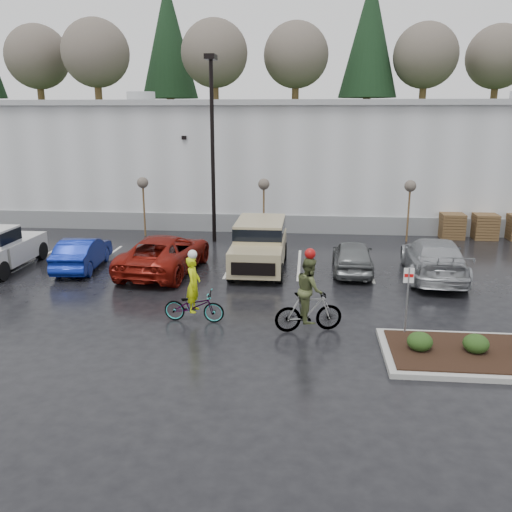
# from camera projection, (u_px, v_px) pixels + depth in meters

# --- Properties ---
(ground) EXTENTS (120.00, 120.00, 0.00)m
(ground) POSITION_uv_depth(u_px,v_px,m) (277.00, 335.00, 16.38)
(ground) COLOR black
(ground) RESTS_ON ground
(warehouse) EXTENTS (60.50, 15.50, 7.20)m
(warehouse) POSITION_uv_depth(u_px,v_px,m) (297.00, 156.00, 36.60)
(warehouse) COLOR silver
(warehouse) RESTS_ON ground
(wooded_ridge) EXTENTS (80.00, 25.00, 6.00)m
(wooded_ridge) POSITION_uv_depth(u_px,v_px,m) (302.00, 146.00, 58.89)
(wooded_ridge) COLOR #1D3917
(wooded_ridge) RESTS_ON ground
(lamppost) EXTENTS (0.50, 1.00, 9.22)m
(lamppost) POSITION_uv_depth(u_px,v_px,m) (212.00, 130.00, 26.84)
(lamppost) COLOR black
(lamppost) RESTS_ON ground
(sapling_west) EXTENTS (0.60, 0.60, 3.20)m
(sapling_west) POSITION_uv_depth(u_px,v_px,m) (143.00, 186.00, 28.93)
(sapling_west) COLOR #4F391F
(sapling_west) RESTS_ON ground
(sapling_mid) EXTENTS (0.60, 0.60, 3.20)m
(sapling_mid) POSITION_uv_depth(u_px,v_px,m) (264.00, 187.00, 28.33)
(sapling_mid) COLOR #4F391F
(sapling_mid) RESTS_ON ground
(sapling_east) EXTENTS (0.60, 0.60, 3.20)m
(sapling_east) POSITION_uv_depth(u_px,v_px,m) (410.00, 189.00, 27.62)
(sapling_east) COLOR #4F391F
(sapling_east) RESTS_ON ground
(pallet_stack_a) EXTENTS (1.20, 1.20, 1.35)m
(pallet_stack_a) POSITION_uv_depth(u_px,v_px,m) (452.00, 226.00, 28.88)
(pallet_stack_a) COLOR #4F391F
(pallet_stack_a) RESTS_ON ground
(pallet_stack_b) EXTENTS (1.20, 1.20, 1.35)m
(pallet_stack_b) POSITION_uv_depth(u_px,v_px,m) (485.00, 226.00, 28.72)
(pallet_stack_b) COLOR #4F391F
(pallet_stack_b) RESTS_ON ground
(shrub_a) EXTENTS (0.70, 0.70, 0.52)m
(shrub_a) POSITION_uv_depth(u_px,v_px,m) (420.00, 342.00, 14.94)
(shrub_a) COLOR black
(shrub_a) RESTS_ON curb_island
(shrub_b) EXTENTS (0.70, 0.70, 0.52)m
(shrub_b) POSITION_uv_depth(u_px,v_px,m) (476.00, 344.00, 14.80)
(shrub_b) COLOR black
(shrub_b) RESTS_ON curb_island
(fire_lane_sign) EXTENTS (0.30, 0.05, 2.20)m
(fire_lane_sign) POSITION_uv_depth(u_px,v_px,m) (408.00, 293.00, 15.86)
(fire_lane_sign) COLOR gray
(fire_lane_sign) RESTS_ON ground
(pickup_white) EXTENTS (2.10, 5.20, 1.96)m
(pickup_white) POSITION_uv_depth(u_px,v_px,m) (3.00, 246.00, 23.27)
(pickup_white) COLOR beige
(pickup_white) RESTS_ON ground
(car_blue) EXTENTS (1.79, 4.27, 1.37)m
(car_blue) POSITION_uv_depth(u_px,v_px,m) (82.00, 253.00, 23.23)
(car_blue) COLOR navy
(car_blue) RESTS_ON ground
(car_red) EXTENTS (3.23, 5.95, 1.58)m
(car_red) POSITION_uv_depth(u_px,v_px,m) (165.00, 253.00, 22.77)
(car_red) COLOR maroon
(car_red) RESTS_ON ground
(suv_tan) EXTENTS (2.20, 5.10, 2.06)m
(suv_tan) POSITION_uv_depth(u_px,v_px,m) (259.00, 246.00, 22.99)
(suv_tan) COLOR tan
(suv_tan) RESTS_ON ground
(car_grey) EXTENTS (1.74, 4.10, 1.38)m
(car_grey) POSITION_uv_depth(u_px,v_px,m) (353.00, 256.00, 22.70)
(car_grey) COLOR slate
(car_grey) RESTS_ON ground
(car_far_silver) EXTENTS (2.66, 5.73, 1.62)m
(car_far_silver) POSITION_uv_depth(u_px,v_px,m) (434.00, 258.00, 21.98)
(car_far_silver) COLOR #A0A3A8
(car_far_silver) RESTS_ON ground
(cyclist_hivis) EXTENTS (1.99, 0.77, 2.38)m
(cyclist_hivis) POSITION_uv_depth(u_px,v_px,m) (194.00, 300.00, 17.33)
(cyclist_hivis) COLOR #3F3F44
(cyclist_hivis) RESTS_ON ground
(cyclist_olive) EXTENTS (2.11, 1.07, 2.63)m
(cyclist_olive) POSITION_uv_depth(u_px,v_px,m) (309.00, 302.00, 16.49)
(cyclist_olive) COLOR #3F3F44
(cyclist_olive) RESTS_ON ground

